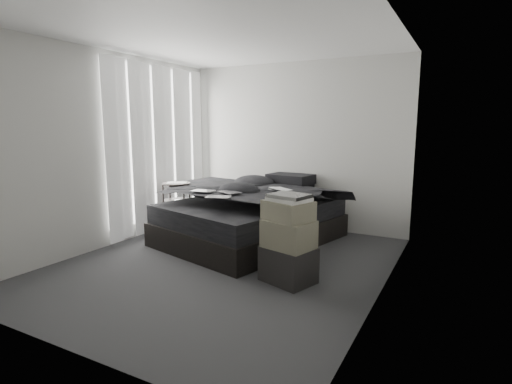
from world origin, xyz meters
The scene contains 25 objects.
floor centered at (0.00, 0.00, 0.00)m, with size 3.60×4.20×0.01m, color #323235.
ceiling centered at (0.00, 0.00, 2.60)m, with size 3.60×4.20×0.01m, color white.
wall_back centered at (0.00, 2.10, 1.30)m, with size 3.60×0.01×2.60m, color beige.
wall_front centered at (0.00, -2.10, 1.30)m, with size 3.60×0.01×2.60m, color beige.
wall_left centered at (-1.80, 0.00, 1.30)m, with size 0.01×4.20×2.60m, color beige.
wall_right centered at (1.80, 0.00, 1.30)m, with size 0.01×4.20×2.60m, color beige.
window_left centered at (-1.78, 0.90, 1.35)m, with size 0.02×2.00×2.30m, color white.
curtain_left centered at (-1.73, 0.90, 1.28)m, with size 0.06×2.12×2.48m, color white.
bed centered at (-0.20, 1.02, 0.16)m, with size 1.78×2.35×0.32m, color black.
mattress centered at (-0.20, 1.02, 0.44)m, with size 1.71×2.28×0.25m, color black.
duvet centered at (-0.22, 0.96, 0.71)m, with size 1.73×2.01×0.27m, color black.
pillow_lower centered at (-0.03, 1.92, 0.65)m, with size 0.71×0.48×0.16m, color black.
pillow_upper centered at (0.04, 1.88, 0.80)m, with size 0.66×0.46×0.15m, color black.
laptop centered at (0.23, 0.97, 0.86)m, with size 0.38×0.24×0.03m, color silver.
comic_a centered at (-0.63, 0.48, 0.85)m, with size 0.30×0.19×0.01m, color black.
comic_b centered at (-0.26, 0.56, 0.85)m, with size 0.30×0.19×0.01m, color black.
comic_c centered at (-0.20, 0.20, 0.86)m, with size 0.30×0.19×0.01m, color black.
side_stand centered at (-1.39, 0.86, 0.38)m, with size 0.41×0.41×0.76m, color black.
papers centered at (-1.38, 0.85, 0.77)m, with size 0.29×0.22×0.02m, color white.
floor_books centered at (-1.26, 0.72, 0.07)m, with size 0.14×0.20×0.14m, color black.
box_lower centered at (0.88, -0.14, 0.19)m, with size 0.51×0.40×0.38m, color black.
box_mid centered at (0.89, -0.15, 0.52)m, with size 0.48×0.38×0.29m, color #666350.
box_upper centered at (0.87, -0.13, 0.76)m, with size 0.45×0.37×0.20m, color #666350.
art_book_white centered at (0.88, -0.14, 0.88)m, with size 0.39×0.31×0.04m, color silver.
art_book_snake centered at (0.89, -0.15, 0.92)m, with size 0.38×0.30×0.04m, color silver.
Camera 1 is at (2.47, -3.82, 1.62)m, focal length 28.00 mm.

